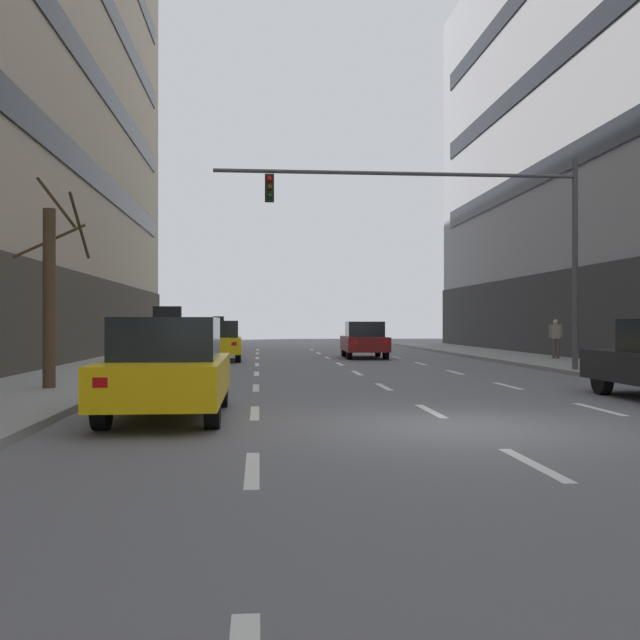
{
  "coord_description": "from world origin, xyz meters",
  "views": [
    {
      "loc": [
        -3.17,
        -11.07,
        1.64
      ],
      "look_at": [
        -0.15,
        24.32,
        1.76
      ],
      "focal_mm": 40.36,
      "sensor_mm": 36.0,
      "label": 1
    }
  ],
  "objects": [
    {
      "name": "pedestrian_1",
      "position": [
        9.14,
        17.85,
        1.08
      ],
      "size": [
        0.51,
        0.3,
        1.63
      ],
      "color": "brown",
      "rests_on": "sidewalk_right"
    },
    {
      "name": "lane_stripe_l2_s3",
      "position": [
        0.0,
        -3.0,
        0.0
      ],
      "size": [
        0.16,
        2.0,
        0.01
      ],
      "primitive_type": "cube",
      "color": "silver",
      "rests_on": "ground"
    },
    {
      "name": "lane_stripe_l2_s7",
      "position": [
        0.0,
        17.0,
        0.0
      ],
      "size": [
        0.16,
        2.0,
        0.01
      ],
      "primitive_type": "cube",
      "color": "silver",
      "rests_on": "ground"
    },
    {
      "name": "lane_stripe_l3_s9",
      "position": [
        3.24,
        27.0,
        0.0
      ],
      "size": [
        0.16,
        2.0,
        0.01
      ],
      "primitive_type": "cube",
      "color": "silver",
      "rests_on": "ground"
    },
    {
      "name": "lane_stripe_l3_s4",
      "position": [
        3.24,
        2.0,
        0.0
      ],
      "size": [
        0.16,
        2.0,
        0.01
      ],
      "primitive_type": "cube",
      "color": "silver",
      "rests_on": "ground"
    },
    {
      "name": "lane_stripe_l3_s8",
      "position": [
        3.24,
        22.0,
        0.0
      ],
      "size": [
        0.16,
        2.0,
        0.01
      ],
      "primitive_type": "cube",
      "color": "silver",
      "rests_on": "ground"
    },
    {
      "name": "lane_stripe_l1_s7",
      "position": [
        -3.24,
        17.0,
        0.0
      ],
      "size": [
        0.16,
        2.0,
        0.01
      ],
      "primitive_type": "cube",
      "color": "silver",
      "rests_on": "ground"
    },
    {
      "name": "taxi_driving_2",
      "position": [
        -4.72,
        1.47,
        0.85
      ],
      "size": [
        1.94,
        4.62,
        1.92
      ],
      "color": "black",
      "rests_on": "ground"
    },
    {
      "name": "street_tree_0",
      "position": [
        -7.95,
        5.91,
        2.32
      ],
      "size": [
        1.8,
        1.8,
        4.73
      ],
      "color": "#4C3823",
      "rests_on": "sidewalk_left"
    },
    {
      "name": "lane_stripe_l2_s5",
      "position": [
        0.0,
        7.0,
        0.0
      ],
      "size": [
        0.16,
        2.0,
        0.01
      ],
      "primitive_type": "cube",
      "color": "silver",
      "rests_on": "ground"
    },
    {
      "name": "lane_stripe_l2_s8",
      "position": [
        0.0,
        22.0,
        0.0
      ],
      "size": [
        0.16,
        2.0,
        0.01
      ],
      "primitive_type": "cube",
      "color": "silver",
      "rests_on": "ground"
    },
    {
      "name": "traffic_signal_0",
      "position": [
        3.28,
        11.04,
        4.87
      ],
      "size": [
        11.53,
        0.35,
        6.71
      ],
      "color": "#4C4C51",
      "rests_on": "sidewalk_right"
    },
    {
      "name": "lane_stripe_l2_s6",
      "position": [
        0.0,
        12.0,
        0.0
      ],
      "size": [
        0.16,
        2.0,
        0.01
      ],
      "primitive_type": "cube",
      "color": "silver",
      "rests_on": "ground"
    },
    {
      "name": "lane_stripe_l1_s9",
      "position": [
        -3.24,
        27.0,
        0.0
      ],
      "size": [
        0.16,
        2.0,
        0.01
      ],
      "primitive_type": "cube",
      "color": "silver",
      "rests_on": "ground"
    },
    {
      "name": "car_driving_1",
      "position": [
        1.67,
        21.72,
        0.83
      ],
      "size": [
        2.02,
        4.53,
        1.68
      ],
      "color": "black",
      "rests_on": "ground"
    },
    {
      "name": "lane_stripe_l3_s6",
      "position": [
        3.24,
        12.0,
        0.0
      ],
      "size": [
        0.16,
        2.0,
        0.01
      ],
      "primitive_type": "cube",
      "color": "silver",
      "rests_on": "ground"
    },
    {
      "name": "lane_stripe_l2_s10",
      "position": [
        0.0,
        32.0,
        0.0
      ],
      "size": [
        0.16,
        2.0,
        0.01
      ],
      "primitive_type": "cube",
      "color": "silver",
      "rests_on": "ground"
    },
    {
      "name": "lane_stripe_l2_s4",
      "position": [
        0.0,
        2.0,
        0.0
      ],
      "size": [
        0.16,
        2.0,
        0.01
      ],
      "primitive_type": "cube",
      "color": "silver",
      "rests_on": "ground"
    },
    {
      "name": "lane_stripe_l1_s5",
      "position": [
        -3.24,
        7.0,
        0.0
      ],
      "size": [
        0.16,
        2.0,
        0.01
      ],
      "primitive_type": "cube",
      "color": "silver",
      "rests_on": "ground"
    },
    {
      "name": "ground_plane",
      "position": [
        0.0,
        0.0,
        0.0
      ],
      "size": [
        120.0,
        120.0,
        0.0
      ],
      "primitive_type": "plane",
      "color": "slate"
    },
    {
      "name": "lane_stripe_l1_s3",
      "position": [
        -3.24,
        -3.0,
        0.0
      ],
      "size": [
        0.16,
        2.0,
        0.01
      ],
      "primitive_type": "cube",
      "color": "silver",
      "rests_on": "ground"
    },
    {
      "name": "lane_stripe_l3_s5",
      "position": [
        3.24,
        7.0,
        0.0
      ],
      "size": [
        0.16,
        2.0,
        0.01
      ],
      "primitive_type": "cube",
      "color": "silver",
      "rests_on": "ground"
    },
    {
      "name": "lane_stripe_l3_s10",
      "position": [
        3.24,
        32.0,
        0.0
      ],
      "size": [
        0.16,
        2.0,
        0.01
      ],
      "primitive_type": "cube",
      "color": "silver",
      "rests_on": "ground"
    },
    {
      "name": "lane_stripe_l2_s9",
      "position": [
        0.0,
        27.0,
        0.0
      ],
      "size": [
        0.16,
        2.0,
        0.01
      ],
      "primitive_type": "cube",
      "color": "silver",
      "rests_on": "ground"
    },
    {
      "name": "taxi_driving_0",
      "position": [
        -4.88,
        19.82,
        0.84
      ],
      "size": [
        2.04,
        4.61,
        1.9
      ],
      "color": "black",
      "rests_on": "ground"
    },
    {
      "name": "lane_stripe_l1_s10",
      "position": [
        -3.24,
        32.0,
        0.0
      ],
      "size": [
        0.16,
        2.0,
        0.01
      ],
      "primitive_type": "cube",
      "color": "silver",
      "rests_on": "ground"
    },
    {
      "name": "lane_stripe_l1_s8",
      "position": [
        -3.24,
        22.0,
        0.0
      ],
      "size": [
        0.16,
        2.0,
        0.01
      ],
      "primitive_type": "cube",
      "color": "silver",
      "rests_on": "ground"
    },
    {
      "name": "lane_stripe_l3_s7",
      "position": [
        3.24,
        17.0,
        0.0
      ],
      "size": [
        0.16,
        2.0,
        0.01
      ],
      "primitive_type": "cube",
      "color": "silver",
      "rests_on": "ground"
    },
    {
      "name": "lane_stripe_l1_s4",
      "position": [
        -3.24,
        2.0,
        0.0
      ],
      "size": [
        0.16,
        2.0,
        0.01
      ],
      "primitive_type": "cube",
      "color": "silver",
      "rests_on": "ground"
    },
    {
      "name": "lane_stripe_l1_s6",
      "position": [
        -3.24,
        12.0,
        0.0
      ],
      "size": [
        0.16,
        2.0,
        0.01
      ],
      "primitive_type": "cube",
      "color": "silver",
      "rests_on": "ground"
    }
  ]
}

